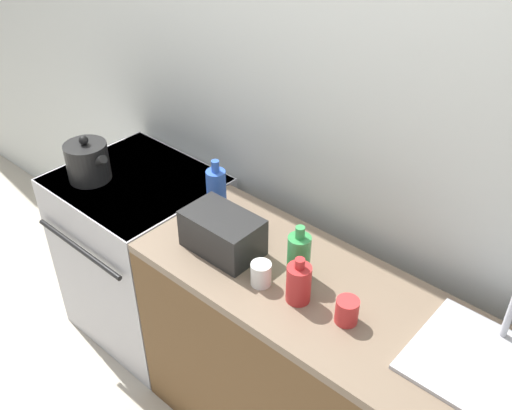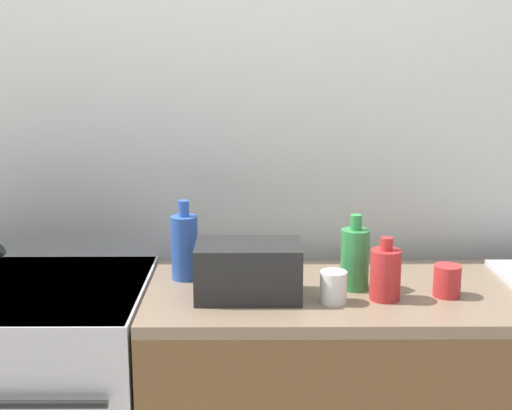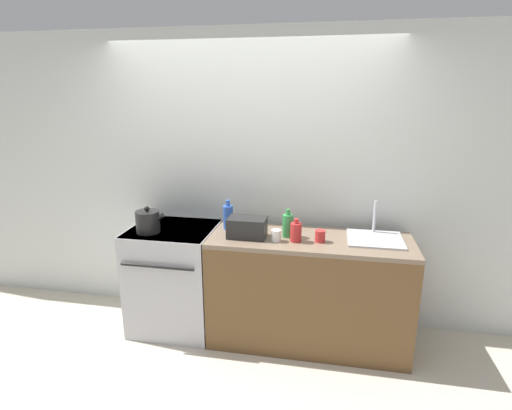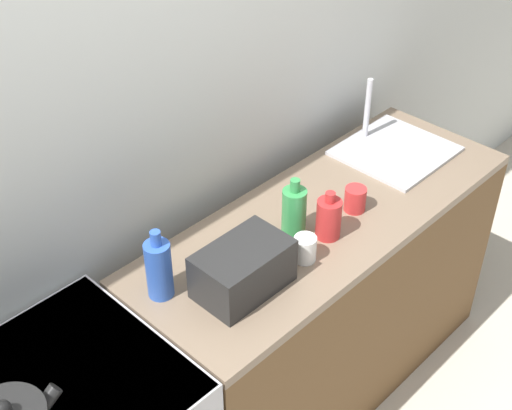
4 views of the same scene
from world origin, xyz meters
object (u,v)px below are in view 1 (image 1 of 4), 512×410
Objects in this scene: toaster at (223,233)px; cup_red at (347,311)px; stove at (145,254)px; bottle_green at (299,256)px; kettle at (88,161)px; bottle_red at (299,283)px; bottle_blue at (216,191)px; cup_white at (261,274)px.

toaster is 3.27× the size of cup_red.
bottle_green is (1.00, -0.02, 0.55)m from stove.
kettle is 1.34× the size of bottle_red.
bottle_blue is 0.50m from cup_white.
cup_red is at bearing -12.08° from bottle_blue.
bottle_blue reaches higher than kettle.
bottle_blue is 0.53m from bottle_green.
cup_white is at bearing -11.63° from toaster.
stove is 1.06m from cup_white.
stove is 1.21m from bottle_red.
stove is 3.70× the size of bottle_blue.
toaster is 0.40m from bottle_red.
bottle_red reaches higher than cup_white.
toaster is at bearing -179.84° from cup_red.
bottle_red is 2.00× the size of cup_white.
bottle_green is (0.32, 0.07, 0.02)m from toaster.
bottle_red is 0.19m from cup_red.
kettle is 2.65× the size of cup_red.
kettle is 1.08× the size of bottle_green.
stove is at bearing 39.69° from kettle.
kettle is 2.68× the size of cup_white.
bottle_red is 0.16m from cup_white.
stove is 0.74m from bottle_blue.
bottle_red is at bearing 9.43° from cup_white.
bottle_green reaches higher than toaster.
cup_white is (-0.15, -0.03, -0.03)m from bottle_red.
stove is 0.87m from toaster.
bottle_blue is at bearing 9.19° from stove.
cup_white reaches higher than stove.
cup_white is at bearing -170.57° from bottle_red.
toaster is 0.33m from bottle_green.
bottle_red is (0.40, -0.02, -0.00)m from toaster.
stove is at bearing 175.90° from cup_red.
cup_red is 0.34m from cup_white.
kettle is at bearing -161.89° from bottle_blue.
bottle_red is at bearing -6.21° from stove.
kettle is at bearing -177.38° from toaster.
toaster reaches higher than stove.
bottle_blue is (-0.20, 0.17, 0.02)m from toaster.
kettle is at bearing -174.65° from bottle_green.
bottle_green reaches higher than cup_red.
bottle_blue reaches higher than cup_white.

